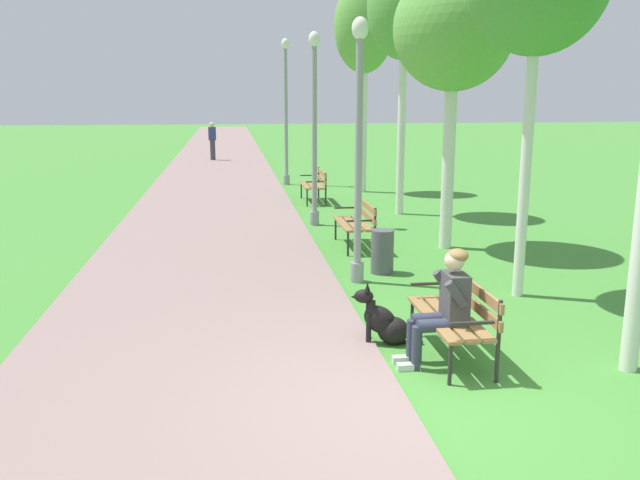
{
  "coord_description": "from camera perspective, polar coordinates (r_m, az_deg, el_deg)",
  "views": [
    {
      "loc": [
        -1.7,
        -5.46,
        2.79
      ],
      "look_at": [
        -0.54,
        3.04,
        0.9
      ],
      "focal_mm": 37.12,
      "sensor_mm": 36.0,
      "label": 1
    }
  ],
  "objects": [
    {
      "name": "ground_plane",
      "position": [
        6.36,
        8.79,
        -13.74
      ],
      "size": [
        120.0,
        120.0,
        0.0
      ],
      "primitive_type": "plane",
      "color": "#478E38"
    },
    {
      "name": "paved_path",
      "position": [
        29.59,
        -8.65,
        6.91
      ],
      "size": [
        4.0,
        60.0,
        0.04
      ],
      "primitive_type": "cube",
      "color": "gray",
      "rests_on": "ground"
    },
    {
      "name": "park_bench_near",
      "position": [
        7.28,
        11.74,
        -6.07
      ],
      "size": [
        0.55,
        1.5,
        0.85
      ],
      "color": "olive",
      "rests_on": "ground"
    },
    {
      "name": "park_bench_mid",
      "position": [
        12.29,
        3.24,
        1.73
      ],
      "size": [
        0.55,
        1.5,
        0.85
      ],
      "color": "olive",
      "rests_on": "ground"
    },
    {
      "name": "park_bench_far",
      "position": [
        17.52,
        -0.41,
        4.95
      ],
      "size": [
        0.55,
        1.5,
        0.85
      ],
      "color": "olive",
      "rests_on": "ground"
    },
    {
      "name": "person_seated_on_near_bench",
      "position": [
        7.0,
        10.68,
        -5.33
      ],
      "size": [
        0.74,
        0.49,
        1.25
      ],
      "color": "#33384C",
      "rests_on": "ground"
    },
    {
      "name": "dog_black",
      "position": [
        7.61,
        5.55,
        -7.05
      ],
      "size": [
        0.83,
        0.37,
        0.71
      ],
      "color": "black",
      "rests_on": "ground"
    },
    {
      "name": "lamp_post_near",
      "position": [
        9.75,
        3.35,
        7.77
      ],
      "size": [
        0.24,
        0.24,
        3.86
      ],
      "color": "gray",
      "rests_on": "ground"
    },
    {
      "name": "lamp_post_mid",
      "position": [
        14.22,
        -0.49,
        9.67
      ],
      "size": [
        0.24,
        0.24,
        4.07
      ],
      "color": "gray",
      "rests_on": "ground"
    },
    {
      "name": "lamp_post_far",
      "position": [
        20.89,
        -2.96,
        11.08
      ],
      "size": [
        0.24,
        0.24,
        4.46
      ],
      "color": "gray",
      "rests_on": "ground"
    },
    {
      "name": "birch_tree_third",
      "position": [
        12.28,
        11.46,
        17.27
      ],
      "size": [
        2.12,
        2.15,
        4.99
      ],
      "color": "silver",
      "rests_on": "ground"
    },
    {
      "name": "birch_tree_fourth",
      "position": [
        15.8,
        7.3,
        19.21
      ],
      "size": [
        1.69,
        1.75,
        5.92
      ],
      "color": "silver",
      "rests_on": "ground"
    },
    {
      "name": "birch_tree_fifth",
      "position": [
        19.4,
        3.83,
        17.68
      ],
      "size": [
        1.7,
        1.46,
        5.95
      ],
      "color": "silver",
      "rests_on": "ground"
    },
    {
      "name": "litter_bin",
      "position": [
        10.55,
        5.4,
        -1.0
      ],
      "size": [
        0.36,
        0.36,
        0.7
      ],
      "primitive_type": "cylinder",
      "color": "#515156",
      "rests_on": "ground"
    },
    {
      "name": "pedestrian_distant",
      "position": [
        29.0,
        -9.26,
        8.41
      ],
      "size": [
        0.32,
        0.22,
        1.65
      ],
      "color": "#383842",
      "rests_on": "ground"
    }
  ]
}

